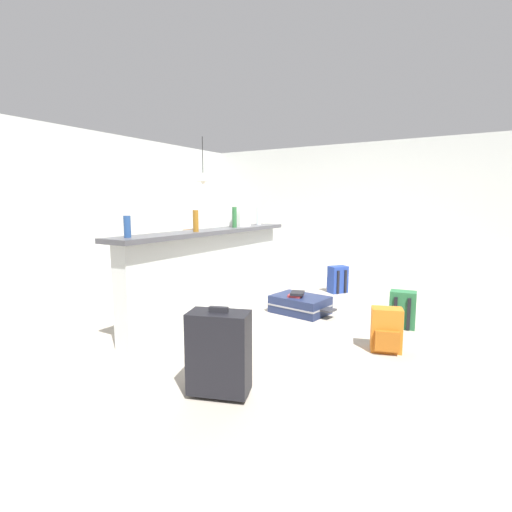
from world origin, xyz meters
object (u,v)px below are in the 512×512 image
Objects in this scene: pendant_lamp at (203,177)px; book_stack at (297,294)px; backpack_orange at (386,331)px; suitcase_upright_black at (219,352)px; backpack_blue at (337,280)px; grocery_bag at (240,218)px; bottle_clear at (259,216)px; dining_chair_far_side at (185,251)px; bottle_green at (234,217)px; dining_table at (210,246)px; dining_chair_near_partition at (234,256)px; backpack_green at (403,310)px; bottle_amber at (196,221)px; bottle_blue at (127,227)px; suitcase_flat_navy at (300,304)px.

book_stack is at bearing -112.14° from pendant_lamp.
suitcase_upright_black reaches higher than backpack_orange.
backpack_blue is at bearing 5.81° from suitcase_upright_black.
pendant_lamp reaches higher than book_stack.
grocery_bag is 1.92m from backpack_blue.
backpack_blue is at bearing -48.53° from bottle_clear.
dining_chair_far_side reaches higher than backpack_blue.
bottle_green reaches higher than dining_table.
dining_chair_near_partition is 2.21× the size of backpack_green.
backpack_blue is at bearing -19.04° from bottle_amber.
backpack_green is at bearing -101.88° from bottle_clear.
bottle_clear reaches higher than bottle_blue.
bottle_blue is 0.31× the size of suitcase_upright_black.
backpack_blue is at bearing 43.27° from backpack_green.
suitcase_upright_black is 2.29m from book_stack.
bottle_amber is 2.87m from dining_chair_far_side.
suitcase_upright_black reaches higher than backpack_green.
grocery_bag is 2.36m from backpack_green.
bottle_blue reaches higher than backpack_green.
dining_chair_near_partition is at bearing 73.78° from backpack_green.
backpack_green is at bearing -85.62° from book_stack.
bottle_clear reaches higher than suitcase_upright_black.
grocery_bag is at bearing -178.02° from bottle_clear.
backpack_green is at bearing -136.73° from backpack_blue.
dining_chair_near_partition is at bearing -93.07° from dining_chair_far_side.
backpack_orange is 1.48m from book_stack.
backpack_orange is at bearing -29.45° from suitcase_upright_black.
dining_table is 1.27× the size of suitcase_flat_navy.
bottle_blue is 2.63m from backpack_orange.
bottle_green is at bearing 103.51° from book_stack.
suitcase_upright_black is (-3.18, -2.01, -0.19)m from dining_chair_near_partition.
book_stack is at bearing 177.54° from backpack_blue.
suitcase_flat_navy is 1.24m from backpack_green.
bottle_amber reaches higher than suitcase_flat_navy.
backpack_green is at bearing -106.22° from dining_chair_near_partition.
bottle_clear is at bearing 25.14° from suitcase_upright_black.
suitcase_upright_black is at bearing -141.65° from dining_table.
dining_chair_far_side is 2.89m from book_stack.
suitcase_flat_navy is 2.33m from suitcase_upright_black.
suitcase_upright_black is at bearing -104.25° from bottle_blue.
dining_chair_near_partition is 1.18× the size of pendant_lamp.
backpack_green is (-1.29, -1.21, 0.00)m from backpack_blue.
bottle_amber reaches higher than book_stack.
dining_table is (0.43, 1.24, -0.56)m from bottle_clear.
bottle_clear is 0.97× the size of grocery_bag.
grocery_bag reaches higher than dining_chair_near_partition.
pendant_lamp is at bearing 64.82° from backpack_orange.
pendant_lamp reaches higher than backpack_orange.
bottle_green reaches higher than bottle_clear.
dining_table is at bearing 100.44° from backpack_blue.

